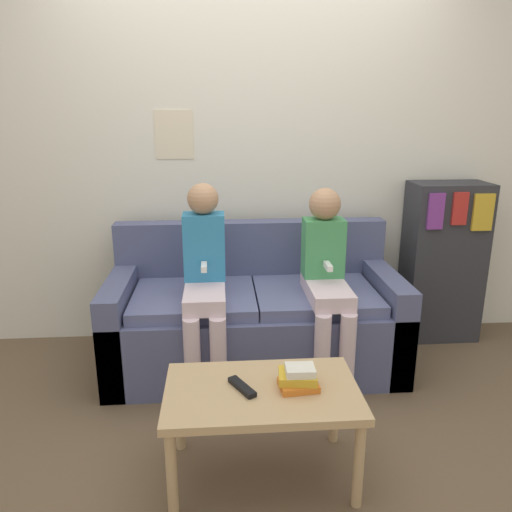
{
  "coord_description": "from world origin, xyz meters",
  "views": [
    {
      "loc": [
        -0.21,
        -2.38,
        1.57
      ],
      "look_at": [
        0.0,
        0.38,
        0.75
      ],
      "focal_mm": 35.0,
      "sensor_mm": 36.0,
      "label": 1
    }
  ],
  "objects": [
    {
      "name": "ground_plane",
      "position": [
        0.0,
        0.0,
        0.0
      ],
      "size": [
        10.0,
        10.0,
        0.0
      ],
      "primitive_type": "plane",
      "color": "brown"
    },
    {
      "name": "wall_back",
      "position": [
        -0.0,
        1.02,
        1.3
      ],
      "size": [
        8.0,
        0.07,
        2.6
      ],
      "color": "silver",
      "rests_on": "ground_plane"
    },
    {
      "name": "couch",
      "position": [
        0.0,
        0.52,
        0.3
      ],
      "size": [
        1.78,
        0.81,
        0.87
      ],
      "color": "#4C5175",
      "rests_on": "ground_plane"
    },
    {
      "name": "coffee_table",
      "position": [
        -0.04,
        -0.52,
        0.38
      ],
      "size": [
        0.83,
        0.5,
        0.43
      ],
      "color": "tan",
      "rests_on": "ground_plane"
    },
    {
      "name": "person_left",
      "position": [
        -0.3,
        0.33,
        0.66
      ],
      "size": [
        0.24,
        0.55,
        1.17
      ],
      "color": "silver",
      "rests_on": "ground_plane"
    },
    {
      "name": "person_right",
      "position": [
        0.41,
        0.33,
        0.65
      ],
      "size": [
        0.24,
        0.55,
        1.13
      ],
      "color": "silver",
      "rests_on": "ground_plane"
    },
    {
      "name": "tv_remote",
      "position": [
        -0.13,
        -0.52,
        0.44
      ],
      "size": [
        0.12,
        0.17,
        0.02
      ],
      "rotation": [
        0.0,
        0.0,
        0.51
      ],
      "color": "black",
      "rests_on": "coffee_table"
    },
    {
      "name": "book_stack",
      "position": [
        0.11,
        -0.52,
        0.48
      ],
      "size": [
        0.17,
        0.16,
        0.1
      ],
      "color": "orange",
      "rests_on": "coffee_table"
    },
    {
      "name": "bookshelf",
      "position": [
        1.34,
        0.82,
        0.56
      ],
      "size": [
        0.51,
        0.31,
        1.1
      ],
      "color": "#2D2D33",
      "rests_on": "ground_plane"
    }
  ]
}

